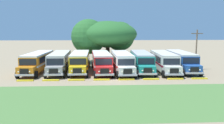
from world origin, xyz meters
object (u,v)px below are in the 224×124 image
parked_bus_slot_7 (181,60)px  broad_shade_tree (105,35)px  utility_pole (196,49)px  parked_bus_slot_2 (80,61)px  parked_bus_slot_3 (101,61)px  parked_bus_slot_1 (60,61)px  parked_bus_slot_5 (141,60)px  parked_bus_slot_0 (38,61)px  parked_bus_slot_6 (164,61)px  parked_bus_slot_4 (122,61)px

parked_bus_slot_7 → broad_shade_tree: 15.59m
utility_pole → parked_bus_slot_7: bearing=172.2°
parked_bus_slot_2 → utility_pole: size_ratio=1.73×
parked_bus_slot_3 → utility_pole: bearing=87.0°
parked_bus_slot_1 → parked_bus_slot_2: size_ratio=1.00×
parked_bus_slot_1 → parked_bus_slot_7: 18.65m
parked_bus_slot_5 → broad_shade_tree: size_ratio=0.86×
parked_bus_slot_0 → parked_bus_slot_1: 3.24m
parked_bus_slot_1 → parked_bus_slot_5: (12.40, -0.10, 0.00)m
parked_bus_slot_0 → parked_bus_slot_3: size_ratio=1.00×
parked_bus_slot_0 → parked_bus_slot_3: (9.52, -0.34, 0.00)m
parked_bus_slot_0 → parked_bus_slot_1: same height
parked_bus_slot_2 → parked_bus_slot_6: size_ratio=1.00×
parked_bus_slot_4 → utility_pole: utility_pole is taller
parked_bus_slot_5 → utility_pole: 8.65m
parked_bus_slot_3 → parked_bus_slot_7: 12.38m
parked_bus_slot_3 → utility_pole: utility_pole is taller
parked_bus_slot_4 → parked_bus_slot_6: bearing=89.3°
parked_bus_slot_0 → parked_bus_slot_2: same height
parked_bus_slot_1 → parked_bus_slot_6: size_ratio=1.00×
parked_bus_slot_5 → utility_pole: utility_pole is taller
parked_bus_slot_0 → broad_shade_tree: bearing=135.6°
parked_bus_slot_1 → parked_bus_slot_2: (3.06, 0.12, 0.00)m
parked_bus_slot_1 → parked_bus_slot_2: same height
parked_bus_slot_3 → parked_bus_slot_6: same height
utility_pole → parked_bus_slot_0: bearing=179.6°
parked_bus_slot_0 → parked_bus_slot_1: bearing=91.3°
parked_bus_slot_3 → parked_bus_slot_5: 6.13m
parked_bus_slot_3 → parked_bus_slot_4: same height
parked_bus_slot_5 → parked_bus_slot_3: bearing=-85.7°
parked_bus_slot_5 → broad_shade_tree: bearing=-150.6°
parked_bus_slot_6 → parked_bus_slot_4: bearing=-86.2°
parked_bus_slot_0 → parked_bus_slot_2: size_ratio=1.00×
parked_bus_slot_1 → parked_bus_slot_2: 3.06m
utility_pole → parked_bus_slot_4: bearing=-177.3°
parked_bus_slot_3 → parked_bus_slot_6: (9.46, -0.25, 0.00)m
parked_bus_slot_5 → parked_bus_slot_7: 6.25m
parked_bus_slot_1 → parked_bus_slot_5: size_ratio=1.00×
parked_bus_slot_0 → parked_bus_slot_4: bearing=88.4°
parked_bus_slot_3 → broad_shade_tree: broad_shade_tree is taller
parked_bus_slot_6 → utility_pole: bearing=97.4°
parked_bus_slot_5 → parked_bus_slot_7: (6.24, 0.25, 0.00)m
parked_bus_slot_1 → parked_bus_slot_4: same height
parked_bus_slot_1 → parked_bus_slot_5: 12.40m
parked_bus_slot_0 → parked_bus_slot_5: size_ratio=1.00×
parked_bus_slot_2 → parked_bus_slot_7: bearing=88.9°
parked_bus_slot_6 → parked_bus_slot_5: bearing=-95.5°
parked_bus_slot_7 → parked_bus_slot_2: bearing=-87.5°
parked_bus_slot_0 → utility_pole: 24.18m
parked_bus_slot_6 → broad_shade_tree: 14.13m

